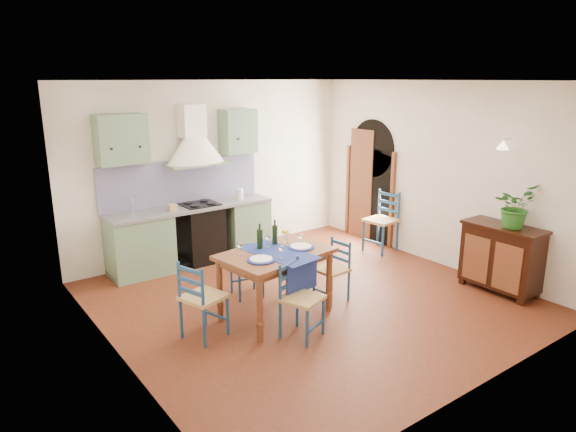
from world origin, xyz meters
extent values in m
plane|color=#491E0F|center=(0.00, 0.00, 0.00)|extent=(5.00, 5.00, 0.00)
cube|color=white|center=(0.00, 2.50, 1.40)|extent=(5.00, 0.04, 2.80)
cube|color=slate|center=(-1.45, 2.19, 0.44)|extent=(0.90, 0.60, 0.88)
cube|color=slate|center=(0.35, 2.19, 0.44)|extent=(0.70, 0.60, 0.88)
cube|color=black|center=(-0.45, 2.19, 0.44)|extent=(0.60, 0.58, 0.88)
cube|color=gray|center=(-0.60, 2.19, 0.90)|extent=(2.60, 0.64, 0.04)
cube|color=silver|center=(-1.45, 2.19, 0.90)|extent=(0.45, 0.40, 0.03)
cylinder|color=silver|center=(-1.45, 2.37, 1.05)|extent=(0.02, 0.02, 0.26)
cube|color=black|center=(-0.45, 2.19, 0.93)|extent=(0.55, 0.48, 0.02)
cube|color=black|center=(-0.60, 2.24, 0.04)|extent=(2.60, 0.50, 0.08)
cube|color=#0E0A5B|center=(-0.60, 2.46, 1.26)|extent=(2.65, 0.05, 0.68)
cube|color=slate|center=(-1.55, 2.32, 2.00)|extent=(0.70, 0.34, 0.70)
cube|color=slate|center=(0.35, 2.32, 2.00)|extent=(0.55, 0.34, 0.70)
cone|color=white|center=(-0.45, 2.25, 1.75)|extent=(0.96, 0.96, 0.40)
cube|color=white|center=(-0.45, 2.34, 2.20)|extent=(0.36, 0.30, 0.50)
cube|color=white|center=(2.50, 0.00, 1.40)|extent=(0.04, 5.00, 2.80)
cube|color=black|center=(2.48, 1.40, 0.82)|extent=(0.03, 1.00, 1.65)
cylinder|color=black|center=(2.48, 1.40, 1.65)|extent=(0.03, 1.00, 1.00)
cube|color=brown|center=(2.46, 0.86, 0.82)|extent=(0.06, 0.06, 1.65)
cube|color=brown|center=(2.46, 1.94, 0.82)|extent=(0.06, 0.06, 1.65)
cube|color=brown|center=(2.47, 1.62, 0.98)|extent=(0.04, 0.55, 1.96)
cylinder|color=silver|center=(2.44, -1.11, 2.05)|extent=(0.15, 0.04, 0.04)
cone|color=#FFEDC6|center=(2.34, -1.11, 1.98)|extent=(0.16, 0.16, 0.12)
cube|color=white|center=(-2.50, 0.00, 1.40)|extent=(0.04, 5.00, 2.80)
cube|color=white|center=(0.00, 0.00, 2.80)|extent=(5.00, 5.00, 0.01)
cube|color=brown|center=(-0.63, -0.13, 0.80)|extent=(1.41, 1.04, 0.05)
cube|color=brown|center=(-0.63, -0.13, 0.73)|extent=(1.26, 0.90, 0.08)
cylinder|color=brown|center=(-1.15, -0.56, 0.39)|extent=(0.08, 0.08, 0.77)
cylinder|color=brown|center=(-1.25, 0.15, 0.39)|extent=(0.08, 0.08, 0.77)
cylinder|color=brown|center=(-0.01, -0.40, 0.39)|extent=(0.08, 0.08, 0.77)
cylinder|color=brown|center=(-0.12, 0.31, 0.39)|extent=(0.08, 0.08, 0.77)
cube|color=navy|center=(-0.62, -0.18, 0.83)|extent=(0.62, 1.03, 0.01)
cube|color=navy|center=(-0.57, -0.56, 0.64)|extent=(0.48, 0.08, 0.38)
cylinder|color=navy|center=(-0.94, -0.28, 0.84)|extent=(0.32, 0.32, 0.01)
cylinder|color=white|center=(-0.94, -0.28, 0.85)|extent=(0.26, 0.26, 0.01)
cylinder|color=navy|center=(-0.29, -0.19, 0.84)|extent=(0.32, 0.32, 0.01)
cylinder|color=white|center=(-0.29, -0.19, 0.85)|extent=(0.26, 0.26, 0.01)
cylinder|color=black|center=(-0.72, 0.08, 0.98)|extent=(0.07, 0.07, 0.32)
cylinder|color=black|center=(-0.47, 0.12, 0.98)|extent=(0.07, 0.07, 0.32)
cylinder|color=white|center=(-0.33, 0.08, 0.88)|extent=(0.05, 0.05, 0.10)
sphere|color=yellow|center=(-0.33, 0.08, 0.97)|extent=(0.10, 0.10, 0.10)
cylinder|color=navy|center=(-0.80, -0.96, 0.22)|extent=(0.04, 0.04, 0.45)
cylinder|color=navy|center=(-0.92, -0.63, 0.44)|extent=(0.04, 0.04, 0.88)
cylinder|color=navy|center=(-0.47, -0.84, 0.22)|extent=(0.04, 0.04, 0.45)
cylinder|color=navy|center=(-0.59, -0.51, 0.44)|extent=(0.04, 0.04, 0.88)
cube|color=tan|center=(-0.70, -0.73, 0.46)|extent=(0.53, 0.53, 0.04)
cube|color=navy|center=(-0.76, -0.57, 0.58)|extent=(0.36, 0.15, 0.04)
cube|color=navy|center=(-0.76, -0.57, 0.70)|extent=(0.36, 0.15, 0.04)
cube|color=navy|center=(-0.76, -0.57, 0.82)|extent=(0.36, 0.15, 0.04)
cube|color=navy|center=(-0.64, -0.90, 0.18)|extent=(0.34, 0.15, 0.02)
cylinder|color=navy|center=(-0.40, 0.72, 0.21)|extent=(0.03, 0.03, 0.42)
cylinder|color=navy|center=(-0.47, 0.40, 0.41)|extent=(0.03, 0.03, 0.82)
cylinder|color=navy|center=(-0.72, 0.79, 0.21)|extent=(0.03, 0.03, 0.42)
cylinder|color=navy|center=(-0.79, 0.47, 0.41)|extent=(0.03, 0.03, 0.82)
cube|color=tan|center=(-0.60, 0.59, 0.43)|extent=(0.45, 0.45, 0.04)
cube|color=navy|center=(-0.63, 0.43, 0.55)|extent=(0.34, 0.09, 0.04)
cube|color=navy|center=(-0.63, 0.43, 0.66)|extent=(0.34, 0.09, 0.04)
cube|color=navy|center=(-0.63, 0.43, 0.76)|extent=(0.34, 0.09, 0.04)
cube|color=navy|center=(-0.56, 0.76, 0.16)|extent=(0.33, 0.09, 0.02)
cylinder|color=navy|center=(-1.35, -0.20, 0.23)|extent=(0.04, 0.04, 0.47)
cylinder|color=navy|center=(-1.70, -0.31, 0.46)|extent=(0.04, 0.04, 0.91)
cylinder|color=navy|center=(-1.46, 0.15, 0.23)|extent=(0.04, 0.04, 0.47)
cylinder|color=navy|center=(-1.81, 0.04, 0.46)|extent=(0.04, 0.04, 0.91)
cube|color=tan|center=(-1.58, -0.08, 0.48)|extent=(0.53, 0.53, 0.04)
cube|color=navy|center=(-1.75, -0.13, 0.61)|extent=(0.14, 0.37, 0.05)
cube|color=navy|center=(-1.75, -0.13, 0.73)|extent=(0.14, 0.37, 0.05)
cube|color=navy|center=(-1.75, -0.13, 0.85)|extent=(0.14, 0.37, 0.05)
cube|color=navy|center=(-1.40, -0.03, 0.18)|extent=(0.14, 0.36, 0.03)
cylinder|color=navy|center=(0.04, -0.03, 0.21)|extent=(0.03, 0.03, 0.41)
cylinder|color=navy|center=(0.36, -0.01, 0.40)|extent=(0.03, 0.03, 0.80)
cylinder|color=navy|center=(0.07, -0.35, 0.21)|extent=(0.03, 0.03, 0.41)
cylinder|color=navy|center=(0.39, -0.33, 0.40)|extent=(0.03, 0.03, 0.80)
cube|color=tan|center=(0.22, -0.18, 0.42)|extent=(0.40, 0.40, 0.04)
cube|color=navy|center=(0.38, -0.17, 0.54)|extent=(0.05, 0.34, 0.04)
cube|color=navy|center=(0.38, -0.17, 0.64)|extent=(0.05, 0.34, 0.04)
cube|color=navy|center=(0.38, -0.17, 0.75)|extent=(0.05, 0.34, 0.04)
cube|color=navy|center=(0.06, -0.19, 0.16)|extent=(0.05, 0.32, 0.02)
cylinder|color=navy|center=(1.98, 1.02, 0.26)|extent=(0.04, 0.04, 0.51)
cylinder|color=navy|center=(2.38, 1.07, 0.50)|extent=(0.04, 0.04, 1.01)
cylinder|color=navy|center=(2.02, 0.62, 0.26)|extent=(0.04, 0.04, 0.51)
cylinder|color=navy|center=(2.42, 0.67, 0.50)|extent=(0.04, 0.04, 1.01)
cube|color=tan|center=(2.20, 0.84, 0.53)|extent=(0.52, 0.52, 0.04)
cube|color=navy|center=(2.40, 0.87, 0.67)|extent=(0.08, 0.43, 0.05)
cube|color=navy|center=(2.40, 0.87, 0.81)|extent=(0.08, 0.43, 0.05)
cube|color=navy|center=(2.40, 0.87, 0.94)|extent=(0.08, 0.43, 0.05)
cube|color=navy|center=(2.00, 0.82, 0.20)|extent=(0.08, 0.40, 0.03)
cube|color=black|center=(2.27, -1.31, 0.49)|extent=(0.45, 1.00, 0.82)
cube|color=black|center=(2.27, -1.31, 0.92)|extent=(0.50, 1.05, 0.04)
cube|color=brown|center=(2.04, -1.54, 0.45)|extent=(0.02, 0.38, 0.63)
cube|color=brown|center=(2.04, -1.08, 0.45)|extent=(0.02, 0.38, 0.63)
cube|color=black|center=(2.09, -1.75, 0.04)|extent=(0.08, 0.08, 0.08)
cube|color=black|center=(2.09, -0.87, 0.04)|extent=(0.08, 0.08, 0.08)
cube|color=black|center=(2.44, -1.75, 0.04)|extent=(0.08, 0.08, 0.08)
cube|color=black|center=(2.44, -0.87, 0.04)|extent=(0.08, 0.08, 0.08)
imported|color=#23601E|center=(2.26, -1.42, 1.23)|extent=(0.55, 0.48, 0.58)
camera|label=1|loc=(-3.94, -4.88, 2.83)|focal=32.00mm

